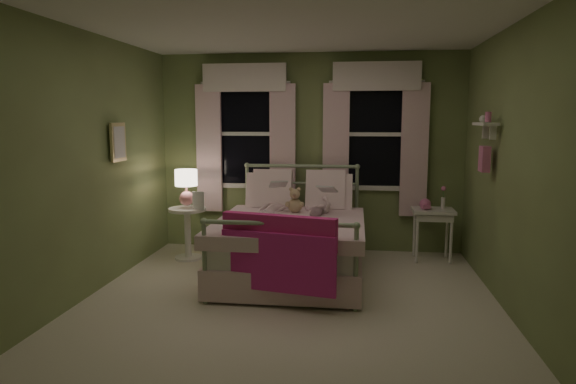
# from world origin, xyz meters

# --- Properties ---
(room_shell) EXTENTS (4.20, 4.20, 4.20)m
(room_shell) POSITION_xyz_m (0.00, 0.00, 1.30)
(room_shell) COLOR silver
(room_shell) RESTS_ON ground
(bed) EXTENTS (1.58, 2.04, 1.18)m
(bed) POSITION_xyz_m (-0.08, 0.87, 0.38)
(bed) COLOR white
(bed) RESTS_ON ground
(pink_throw) EXTENTS (1.10, 0.37, 0.71)m
(pink_throw) POSITION_xyz_m (-0.08, -0.15, 0.61)
(pink_throw) COLOR #D3297A
(pink_throw) RESTS_ON bed
(child_left) EXTENTS (0.33, 0.25, 0.82)m
(child_left) POSITION_xyz_m (-0.36, 1.30, 0.98)
(child_left) COLOR #F7D1DD
(child_left) RESTS_ON bed
(child_right) EXTENTS (0.39, 0.32, 0.73)m
(child_right) POSITION_xyz_m (0.20, 1.30, 0.94)
(child_right) COLOR #F7D1DD
(child_right) RESTS_ON bed
(book_left) EXTENTS (0.22, 0.16, 0.26)m
(book_left) POSITION_xyz_m (-0.36, 1.05, 0.96)
(book_left) COLOR beige
(book_left) RESTS_ON child_left
(book_right) EXTENTS (0.21, 0.15, 0.26)m
(book_right) POSITION_xyz_m (0.20, 1.05, 0.92)
(book_right) COLOR beige
(book_right) RESTS_ON child_right
(teddy_bear) EXTENTS (0.22, 0.18, 0.30)m
(teddy_bear) POSITION_xyz_m (-0.08, 1.14, 0.79)
(teddy_bear) COLOR tan
(teddy_bear) RESTS_ON bed
(nightstand_left) EXTENTS (0.46, 0.46, 0.65)m
(nightstand_left) POSITION_xyz_m (-1.46, 1.38, 0.42)
(nightstand_left) COLOR white
(nightstand_left) RESTS_ON ground
(table_lamp) EXTENTS (0.27, 0.27, 0.45)m
(table_lamp) POSITION_xyz_m (-1.46, 1.38, 0.95)
(table_lamp) COLOR pink
(table_lamp) RESTS_ON nightstand_left
(book_nightstand) EXTENTS (0.21, 0.26, 0.02)m
(book_nightstand) POSITION_xyz_m (-1.36, 1.30, 0.66)
(book_nightstand) COLOR beige
(book_nightstand) RESTS_ON nightstand_left
(nightstand_right) EXTENTS (0.50, 0.40, 0.64)m
(nightstand_right) POSITION_xyz_m (1.57, 1.70, 0.55)
(nightstand_right) COLOR white
(nightstand_right) RESTS_ON ground
(pink_toy) EXTENTS (0.14, 0.19, 0.14)m
(pink_toy) POSITION_xyz_m (1.47, 1.70, 0.71)
(pink_toy) COLOR pink
(pink_toy) RESTS_ON nightstand_right
(bud_vase) EXTENTS (0.06, 0.06, 0.28)m
(bud_vase) POSITION_xyz_m (1.69, 1.75, 0.79)
(bud_vase) COLOR white
(bud_vase) RESTS_ON nightstand_right
(window_left) EXTENTS (1.34, 0.13, 1.96)m
(window_left) POSITION_xyz_m (-0.85, 2.03, 1.62)
(window_left) COLOR black
(window_left) RESTS_ON room_shell
(window_right) EXTENTS (1.34, 0.13, 1.96)m
(window_right) POSITION_xyz_m (0.85, 2.03, 1.62)
(window_right) COLOR black
(window_right) RESTS_ON room_shell
(wall_shelf) EXTENTS (0.15, 0.50, 0.60)m
(wall_shelf) POSITION_xyz_m (1.90, 0.70, 1.52)
(wall_shelf) COLOR white
(wall_shelf) RESTS_ON room_shell
(framed_picture) EXTENTS (0.03, 0.32, 0.42)m
(framed_picture) POSITION_xyz_m (-1.95, 0.60, 1.50)
(framed_picture) COLOR beige
(framed_picture) RESTS_ON room_shell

